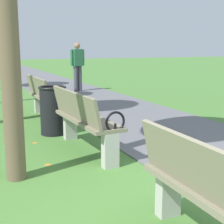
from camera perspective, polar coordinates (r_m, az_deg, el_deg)
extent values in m
cube|color=slate|center=(20.03, -14.78, 6.49)|extent=(2.59, 44.00, 0.02)
cube|color=gray|center=(2.26, 16.32, -10.08)|extent=(0.15, 1.60, 0.40)
cube|color=#B7B5AD|center=(3.09, 9.66, -13.38)|extent=(0.20, 0.12, 0.45)
torus|color=black|center=(3.01, 10.65, -6.67)|extent=(0.27, 0.03, 0.27)
cylinder|color=black|center=(3.04, 10.59, -8.11)|extent=(0.03, 0.03, 0.12)
cube|color=gray|center=(4.78, -4.27, -1.31)|extent=(0.51, 1.62, 0.05)
cube|color=gray|center=(4.66, -6.47, 1.17)|extent=(0.19, 1.60, 0.40)
cube|color=#B7B5AD|center=(4.19, -0.30, -6.61)|extent=(0.20, 0.13, 0.45)
cube|color=#B7B5AD|center=(5.51, -7.20, -2.36)|extent=(0.20, 0.13, 0.45)
torus|color=black|center=(4.10, 0.57, -1.70)|extent=(0.27, 0.04, 0.27)
cylinder|color=black|center=(4.12, 0.57, -2.79)|extent=(0.03, 0.03, 0.12)
torus|color=black|center=(5.47, -6.77, 1.46)|extent=(0.27, 0.04, 0.27)
cylinder|color=black|center=(5.48, -6.75, 0.64)|extent=(0.03, 0.03, 0.12)
cube|color=gray|center=(7.10, -11.12, 2.60)|extent=(0.48, 1.61, 0.05)
cube|color=gray|center=(7.02, -12.69, 4.31)|extent=(0.16, 1.60, 0.40)
cube|color=#B7B5AD|center=(6.44, -9.36, -0.46)|extent=(0.20, 0.12, 0.45)
cube|color=#B7B5AD|center=(7.85, -12.44, 1.50)|extent=(0.20, 0.12, 0.45)
torus|color=black|center=(6.37, -8.89, 2.77)|extent=(0.27, 0.04, 0.27)
cylinder|color=black|center=(6.38, -8.87, 2.06)|extent=(0.03, 0.03, 0.12)
torus|color=black|center=(7.83, -12.15, 4.19)|extent=(0.27, 0.04, 0.27)
cylinder|color=black|center=(7.84, -12.13, 3.61)|extent=(0.03, 0.03, 0.12)
cylinder|color=brown|center=(3.80, -17.48, 14.13)|extent=(0.22, 0.22, 3.46)
cylinder|color=#4C4C56|center=(11.42, -5.55, 5.77)|extent=(0.14, 0.14, 0.85)
cylinder|color=#4C4C56|center=(11.34, -6.25, 5.71)|extent=(0.14, 0.14, 0.85)
cube|color=#33724C|center=(11.34, -5.97, 9.29)|extent=(0.38, 0.28, 0.56)
sphere|color=#9E7051|center=(11.33, -6.01, 11.26)|extent=(0.20, 0.20, 0.20)
cylinder|color=#33724C|center=(11.45, -5.00, 9.32)|extent=(0.09, 0.09, 0.52)
cylinder|color=#33724C|center=(11.23, -6.96, 9.25)|extent=(0.09, 0.09, 0.52)
cylinder|color=black|center=(5.84, -10.10, 0.09)|extent=(0.44, 0.44, 0.80)
torus|color=black|center=(5.78, -10.25, 4.18)|extent=(0.48, 0.48, 0.04)
cylinder|color=#BC842D|center=(4.43, -10.97, -8.85)|extent=(0.12, 0.12, 0.00)
cylinder|color=#AD6B23|center=(7.98, -11.17, 0.09)|extent=(0.12, 0.12, 0.00)
cylinder|color=#BC842D|center=(5.43, -13.12, -5.17)|extent=(0.13, 0.13, 0.00)
cylinder|color=gold|center=(6.73, -15.48, -2.14)|extent=(0.12, 0.12, 0.00)
cylinder|color=#93511E|center=(9.35, -3.95, 2.01)|extent=(0.10, 0.10, 0.00)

